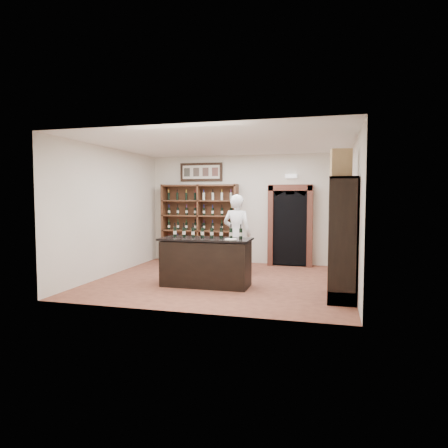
# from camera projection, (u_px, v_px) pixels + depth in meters

# --- Properties ---
(floor) EXTENTS (5.50, 5.50, 0.00)m
(floor) POSITION_uv_depth(u_px,v_px,m) (223.00, 280.00, 8.83)
(floor) COLOR #95543B
(floor) RESTS_ON ground
(ceiling) EXTENTS (5.50, 5.50, 0.00)m
(ceiling) POSITION_uv_depth(u_px,v_px,m) (223.00, 144.00, 8.62)
(ceiling) COLOR white
(ceiling) RESTS_ON wall_back
(wall_back) EXTENTS (5.50, 0.04, 3.00)m
(wall_back) POSITION_uv_depth(u_px,v_px,m) (246.00, 209.00, 11.14)
(wall_back) COLOR silver
(wall_back) RESTS_ON ground
(wall_left) EXTENTS (0.04, 5.00, 3.00)m
(wall_left) POSITION_uv_depth(u_px,v_px,m) (111.00, 212.00, 9.43)
(wall_left) COLOR silver
(wall_left) RESTS_ON ground
(wall_right) EXTENTS (0.04, 5.00, 3.00)m
(wall_right) POSITION_uv_depth(u_px,v_px,m) (354.00, 214.00, 8.02)
(wall_right) COLOR silver
(wall_right) RESTS_ON ground
(wine_shelf) EXTENTS (2.20, 0.38, 2.20)m
(wine_shelf) POSITION_uv_depth(u_px,v_px,m) (200.00, 223.00, 11.34)
(wine_shelf) COLOR #542D1D
(wine_shelf) RESTS_ON ground
(framed_picture) EXTENTS (1.25, 0.04, 0.52)m
(framed_picture) POSITION_uv_depth(u_px,v_px,m) (201.00, 172.00, 11.37)
(framed_picture) COLOR black
(framed_picture) RESTS_ON wall_back
(arched_doorway) EXTENTS (1.17, 0.35, 2.17)m
(arched_doorway) POSITION_uv_depth(u_px,v_px,m) (290.00, 223.00, 10.67)
(arched_doorway) COLOR black
(arched_doorway) RESTS_ON ground
(emergency_light) EXTENTS (0.30, 0.10, 0.10)m
(emergency_light) POSITION_uv_depth(u_px,v_px,m) (291.00, 176.00, 10.67)
(emergency_light) COLOR white
(emergency_light) RESTS_ON wall_back
(tasting_counter) EXTENTS (1.88, 0.78, 1.00)m
(tasting_counter) POSITION_uv_depth(u_px,v_px,m) (206.00, 262.00, 8.27)
(tasting_counter) COLOR black
(tasting_counter) RESTS_ON ground
(counter_bottle_0) EXTENTS (0.07, 0.07, 0.30)m
(counter_bottle_0) POSITION_uv_depth(u_px,v_px,m) (175.00, 232.00, 8.50)
(counter_bottle_0) COLOR black
(counter_bottle_0) RESTS_ON tasting_counter
(counter_bottle_1) EXTENTS (0.07, 0.07, 0.30)m
(counter_bottle_1) POSITION_uv_depth(u_px,v_px,m) (184.00, 232.00, 8.44)
(counter_bottle_1) COLOR black
(counter_bottle_1) RESTS_ON tasting_counter
(counter_bottle_2) EXTENTS (0.07, 0.07, 0.30)m
(counter_bottle_2) POSITION_uv_depth(u_px,v_px,m) (193.00, 232.00, 8.39)
(counter_bottle_2) COLOR black
(counter_bottle_2) RESTS_ON tasting_counter
(counter_bottle_3) EXTENTS (0.07, 0.07, 0.30)m
(counter_bottle_3) POSITION_uv_depth(u_px,v_px,m) (202.00, 232.00, 8.34)
(counter_bottle_3) COLOR black
(counter_bottle_3) RESTS_ON tasting_counter
(counter_bottle_4) EXTENTS (0.07, 0.07, 0.30)m
(counter_bottle_4) POSITION_uv_depth(u_px,v_px,m) (212.00, 233.00, 8.29)
(counter_bottle_4) COLOR black
(counter_bottle_4) RESTS_ON tasting_counter
(counter_bottle_5) EXTENTS (0.07, 0.07, 0.30)m
(counter_bottle_5) POSITION_uv_depth(u_px,v_px,m) (221.00, 233.00, 8.23)
(counter_bottle_5) COLOR black
(counter_bottle_5) RESTS_ON tasting_counter
(counter_bottle_6) EXTENTS (0.07, 0.07, 0.30)m
(counter_bottle_6) POSITION_uv_depth(u_px,v_px,m) (231.00, 233.00, 8.18)
(counter_bottle_6) COLOR black
(counter_bottle_6) RESTS_ON tasting_counter
(counter_bottle_7) EXTENTS (0.07, 0.07, 0.30)m
(counter_bottle_7) POSITION_uv_depth(u_px,v_px,m) (241.00, 233.00, 8.13)
(counter_bottle_7) COLOR black
(counter_bottle_7) RESTS_ON tasting_counter
(side_cabinet) EXTENTS (0.48, 1.20, 2.20)m
(side_cabinet) POSITION_uv_depth(u_px,v_px,m) (343.00, 257.00, 7.26)
(side_cabinet) COLOR black
(side_cabinet) RESTS_ON ground
(shopkeeper) EXTENTS (0.76, 0.56, 1.91)m
(shopkeeper) POSITION_uv_depth(u_px,v_px,m) (237.00, 234.00, 9.54)
(shopkeeper) COLOR white
(shopkeeper) RESTS_ON ground
(plate) EXTENTS (0.25, 0.25, 0.02)m
(plate) POSITION_uv_depth(u_px,v_px,m) (231.00, 239.00, 7.88)
(plate) COLOR beige
(plate) RESTS_ON tasting_counter
(wine_crate) EXTENTS (0.39, 0.23, 0.52)m
(wine_crate) POSITION_uv_depth(u_px,v_px,m) (341.00, 163.00, 7.21)
(wine_crate) COLOR tan
(wine_crate) RESTS_ON side_cabinet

